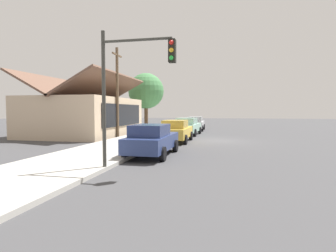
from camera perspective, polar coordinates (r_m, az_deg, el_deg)
name	(u,v)px	position (r m, az deg, el deg)	size (l,w,h in m)	color
ground_plane	(216,140)	(21.18, 9.82, -2.98)	(120.00, 120.00, 0.00)	#424244
sidewalk_curb	(145,138)	(22.14, -4.83, -2.46)	(60.00, 4.20, 0.16)	#B2AFA8
car_navy	(152,140)	(13.83, -3.32, -2.84)	(4.68, 2.01, 1.59)	navy
car_mustard	(176,131)	(19.81, 1.70, -0.99)	(4.50, 1.96, 1.59)	gold
car_seafoam	(188,126)	(25.54, 4.08, -0.04)	(4.79, 2.20, 1.59)	#9ED1BC
car_silver	(195,123)	(31.47, 5.71, 0.57)	(4.87, 2.07, 1.59)	silver
storefront_building	(86,115)	(26.61, -16.64, 2.20)	(11.36, 7.65, 5.49)	#CCB293
shade_tree	(146,91)	(33.14, -4.57, 7.20)	(4.22, 4.22, 6.70)	brown
traffic_light_main	(130,77)	(10.21, -7.77, 10.03)	(0.37, 2.79, 5.20)	#383833
utility_pole_wooden	(117,91)	(23.63, -10.45, 7.20)	(1.80, 0.24, 7.50)	brown
fire_hydrant_red	(151,137)	(18.66, -3.64, -2.24)	(0.22, 0.22, 0.71)	red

